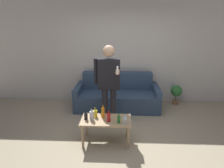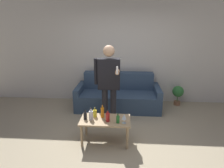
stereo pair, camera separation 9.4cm
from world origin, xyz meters
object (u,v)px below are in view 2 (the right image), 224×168
Objects in this scene: coffee_table at (105,122)px; person_standing_front at (109,80)px; couch at (118,96)px; bottle_orange at (108,117)px.

person_standing_front is (0.01, 0.63, 0.61)m from coffee_table.
person_standing_front is (-0.15, -0.98, 0.69)m from couch.
couch is at bearing 86.09° from bottle_orange.
couch is at bearing 84.14° from coffee_table.
bottle_orange is 0.84m from person_standing_front.
couch is 1.62m from coffee_table.
person_standing_front reaches higher than bottle_orange.
bottle_orange is at bearing -93.91° from couch.
bottle_orange is at bearing -54.24° from coffee_table.
couch is at bearing 81.06° from person_standing_front.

